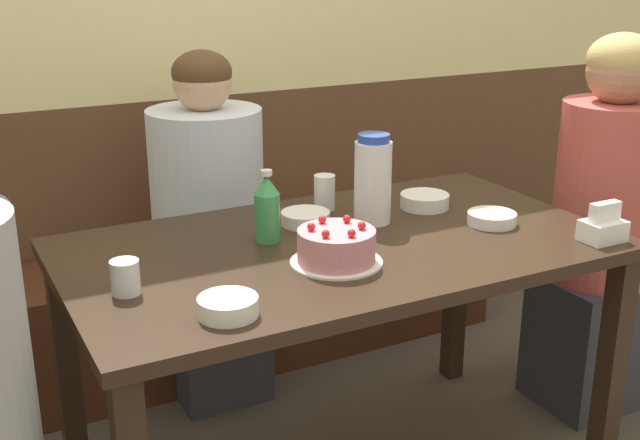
{
  "coord_description": "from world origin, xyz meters",
  "views": [
    {
      "loc": [
        -0.95,
        -1.71,
        1.47
      ],
      "look_at": [
        -0.03,
        0.05,
        0.79
      ],
      "focal_mm": 45.0,
      "sensor_mm": 36.0,
      "label": 1
    }
  ],
  "objects_px": {
    "water_pitcher": "(373,180)",
    "napkin_holder": "(603,227)",
    "bench_seat": "(230,305)",
    "birthday_cake": "(336,247)",
    "glass_tumbler_short": "(324,192)",
    "glass_water_tall": "(125,277)",
    "person_grey_tee": "(602,234)",
    "bowl_sauce_shallow": "(492,218)",
    "soju_bottle": "(267,208)",
    "bowl_side_dish": "(305,218)",
    "bowl_soup_white": "(228,307)",
    "bowl_rice_small": "(425,201)",
    "person_teal_shirt": "(209,234)"
  },
  "relations": [
    {
      "from": "napkin_holder",
      "to": "person_teal_shirt",
      "type": "relative_size",
      "value": 0.09
    },
    {
      "from": "water_pitcher",
      "to": "bench_seat",
      "type": "bearing_deg",
      "value": 102.2
    },
    {
      "from": "soju_bottle",
      "to": "glass_water_tall",
      "type": "xyz_separation_m",
      "value": [
        -0.42,
        -0.17,
        -0.05
      ]
    },
    {
      "from": "water_pitcher",
      "to": "bowl_soup_white",
      "type": "bearing_deg",
      "value": -146.68
    },
    {
      "from": "bowl_soup_white",
      "to": "person_grey_tee",
      "type": "xyz_separation_m",
      "value": [
        1.39,
        0.29,
        -0.17
      ]
    },
    {
      "from": "birthday_cake",
      "to": "napkin_holder",
      "type": "relative_size",
      "value": 2.05
    },
    {
      "from": "glass_tumbler_short",
      "to": "glass_water_tall",
      "type": "bearing_deg",
      "value": -153.65
    },
    {
      "from": "person_grey_tee",
      "to": "person_teal_shirt",
      "type": "bearing_deg",
      "value": -30.57
    },
    {
      "from": "water_pitcher",
      "to": "napkin_holder",
      "type": "bearing_deg",
      "value": -42.14
    },
    {
      "from": "bench_seat",
      "to": "birthday_cake",
      "type": "bearing_deg",
      "value": -94.79
    },
    {
      "from": "bowl_sauce_shallow",
      "to": "glass_water_tall",
      "type": "distance_m",
      "value": 1.02
    },
    {
      "from": "bowl_rice_small",
      "to": "person_grey_tee",
      "type": "xyz_separation_m",
      "value": [
        0.61,
        -0.13,
        -0.17
      ]
    },
    {
      "from": "birthday_cake",
      "to": "glass_water_tall",
      "type": "xyz_separation_m",
      "value": [
        -0.5,
        0.06,
        -0.0
      ]
    },
    {
      "from": "bowl_side_dish",
      "to": "bowl_sauce_shallow",
      "type": "xyz_separation_m",
      "value": [
        0.46,
        -0.24,
        -0.0
      ]
    },
    {
      "from": "bowl_side_dish",
      "to": "person_grey_tee",
      "type": "bearing_deg",
      "value": -8.9
    },
    {
      "from": "glass_tumbler_short",
      "to": "person_grey_tee",
      "type": "bearing_deg",
      "value": -15.84
    },
    {
      "from": "birthday_cake",
      "to": "glass_water_tall",
      "type": "bearing_deg",
      "value": 173.49
    },
    {
      "from": "bowl_rice_small",
      "to": "glass_tumbler_short",
      "type": "xyz_separation_m",
      "value": [
        -0.27,
        0.12,
        0.03
      ]
    },
    {
      "from": "bench_seat",
      "to": "glass_tumbler_short",
      "type": "height_order",
      "value": "glass_tumbler_short"
    },
    {
      "from": "bowl_sauce_shallow",
      "to": "person_grey_tee",
      "type": "height_order",
      "value": "person_grey_tee"
    },
    {
      "from": "bench_seat",
      "to": "napkin_holder",
      "type": "xyz_separation_m",
      "value": [
        0.61,
        -1.14,
        0.56
      ]
    },
    {
      "from": "soju_bottle",
      "to": "bowl_rice_small",
      "type": "height_order",
      "value": "soju_bottle"
    },
    {
      "from": "soju_bottle",
      "to": "birthday_cake",
      "type": "bearing_deg",
      "value": -69.92
    },
    {
      "from": "water_pitcher",
      "to": "bowl_rice_small",
      "type": "xyz_separation_m",
      "value": [
        0.21,
        0.04,
        -0.1
      ]
    },
    {
      "from": "soju_bottle",
      "to": "bowl_sauce_shallow",
      "type": "xyz_separation_m",
      "value": [
        0.6,
        -0.17,
        -0.07
      ]
    },
    {
      "from": "napkin_holder",
      "to": "bowl_sauce_shallow",
      "type": "distance_m",
      "value": 0.29
    },
    {
      "from": "glass_water_tall",
      "to": "person_grey_tee",
      "type": "bearing_deg",
      "value": 3.11
    },
    {
      "from": "soju_bottle",
      "to": "bowl_soup_white",
      "type": "height_order",
      "value": "soju_bottle"
    },
    {
      "from": "glass_water_tall",
      "to": "birthday_cake",
      "type": "bearing_deg",
      "value": -6.51
    },
    {
      "from": "birthday_cake",
      "to": "person_teal_shirt",
      "type": "bearing_deg",
      "value": 93.21
    },
    {
      "from": "napkin_holder",
      "to": "bowl_sauce_shallow",
      "type": "height_order",
      "value": "napkin_holder"
    },
    {
      "from": "birthday_cake",
      "to": "soju_bottle",
      "type": "bearing_deg",
      "value": 110.08
    },
    {
      "from": "bench_seat",
      "to": "bowl_side_dish",
      "type": "height_order",
      "value": "bowl_side_dish"
    },
    {
      "from": "water_pitcher",
      "to": "napkin_holder",
      "type": "relative_size",
      "value": 2.28
    },
    {
      "from": "bench_seat",
      "to": "bowl_rice_small",
      "type": "height_order",
      "value": "bowl_rice_small"
    },
    {
      "from": "soju_bottle",
      "to": "bowl_side_dish",
      "type": "height_order",
      "value": "soju_bottle"
    },
    {
      "from": "birthday_cake",
      "to": "glass_tumbler_short",
      "type": "relative_size",
      "value": 2.2
    },
    {
      "from": "person_grey_tee",
      "to": "napkin_holder",
      "type": "bearing_deg",
      "value": 41.9
    },
    {
      "from": "water_pitcher",
      "to": "bowl_soup_white",
      "type": "xyz_separation_m",
      "value": [
        -0.58,
        -0.38,
        -0.1
      ]
    },
    {
      "from": "napkin_holder",
      "to": "person_teal_shirt",
      "type": "height_order",
      "value": "person_teal_shirt"
    },
    {
      "from": "person_teal_shirt",
      "to": "bowl_side_dish",
      "type": "bearing_deg",
      "value": 12.45
    },
    {
      "from": "bench_seat",
      "to": "person_grey_tee",
      "type": "distance_m",
      "value": 1.32
    },
    {
      "from": "bench_seat",
      "to": "birthday_cake",
      "type": "relative_size",
      "value": 9.3
    },
    {
      "from": "bench_seat",
      "to": "bowl_rice_small",
      "type": "xyz_separation_m",
      "value": [
        0.36,
        -0.69,
        0.54
      ]
    },
    {
      "from": "bowl_soup_white",
      "to": "person_grey_tee",
      "type": "relative_size",
      "value": 0.1
    },
    {
      "from": "glass_water_tall",
      "to": "glass_tumbler_short",
      "type": "bearing_deg",
      "value": 26.35
    },
    {
      "from": "water_pitcher",
      "to": "glass_tumbler_short",
      "type": "bearing_deg",
      "value": 111.4
    },
    {
      "from": "water_pitcher",
      "to": "person_teal_shirt",
      "type": "relative_size",
      "value": 0.21
    },
    {
      "from": "glass_tumbler_short",
      "to": "soju_bottle",
      "type": "bearing_deg",
      "value": -147.02
    },
    {
      "from": "person_grey_tee",
      "to": "bowl_soup_white",
      "type": "bearing_deg",
      "value": 11.92
    }
  ]
}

